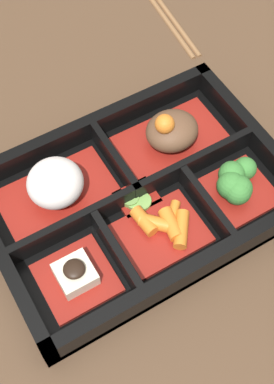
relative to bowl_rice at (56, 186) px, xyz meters
name	(u,v)px	position (x,y,z in m)	size (l,w,h in m)	color
ground_plane	(137,204)	(0.07, -0.05, -0.03)	(3.00, 3.00, 0.00)	#4C3523
bento_base	(137,201)	(0.07, -0.05, -0.03)	(0.33, 0.22, 0.01)	black
bento_rim	(138,196)	(0.07, -0.05, -0.01)	(0.33, 0.22, 0.04)	black
bowl_rice	(56,186)	(0.00, 0.00, 0.00)	(0.13, 0.08, 0.05)	maroon
bowl_stew	(171,133)	(0.15, 0.00, 0.00)	(0.13, 0.08, 0.06)	maroon
bowl_tofu	(76,276)	(-0.03, -0.10, -0.01)	(0.07, 0.07, 0.03)	maroon
bowl_carrots	(163,228)	(0.08, -0.09, -0.02)	(0.09, 0.07, 0.02)	maroon
bowl_greens	(236,184)	(0.17, -0.09, -0.01)	(0.07, 0.07, 0.04)	maroon
bowl_pickles	(136,202)	(0.07, -0.05, -0.02)	(0.04, 0.04, 0.01)	maroon
chopsticks	(160,5)	(0.27, 0.22, -0.03)	(0.04, 0.22, 0.01)	brown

